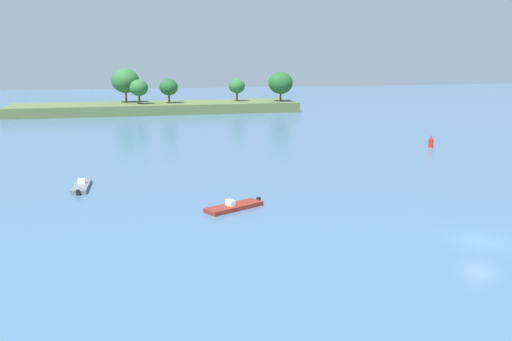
{
  "coord_description": "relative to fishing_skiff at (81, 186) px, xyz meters",
  "views": [
    {
      "loc": [
        -25.03,
        -32.4,
        13.16
      ],
      "look_at": [
        -11.25,
        22.63,
        1.2
      ],
      "focal_mm": 38.03,
      "sensor_mm": 36.0,
      "label": 1
    }
  ],
  "objects": [
    {
      "name": "ground_plane",
      "position": [
        29.26,
        -23.85,
        -0.24
      ],
      "size": [
        400.0,
        400.0,
        0.0
      ],
      "primitive_type": "plane",
      "color": "#476B8E"
    },
    {
      "name": "treeline_island",
      "position": [
        14.49,
        75.53,
        2.12
      ],
      "size": [
        66.9,
        15.23,
        10.42
      ],
      "color": "#566B3D",
      "rests_on": "ground"
    },
    {
      "name": "fishing_skiff",
      "position": [
        0.0,
        0.0,
        0.0
      ],
      "size": [
        1.72,
        5.8,
        0.94
      ],
      "color": "slate",
      "rests_on": "ground"
    },
    {
      "name": "small_motorboat",
      "position": [
        13.54,
        -11.14,
        -0.03
      ],
      "size": [
        5.64,
        4.02,
        0.87
      ],
      "color": "maroon",
      "rests_on": "ground"
    },
    {
      "name": "channel_buoy_red",
      "position": [
        48.49,
        14.12,
        0.57
      ],
      "size": [
        0.7,
        0.7,
        1.9
      ],
      "color": "red",
      "rests_on": "ground"
    }
  ]
}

